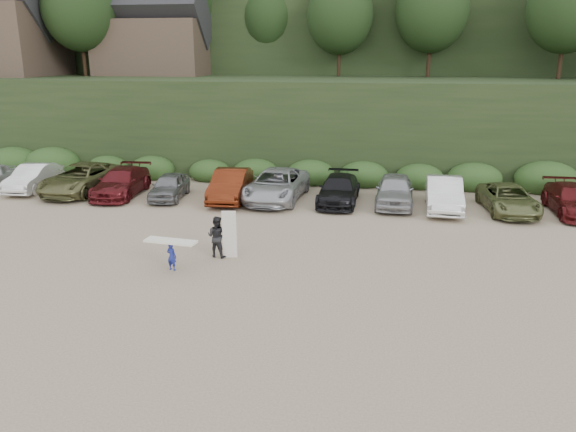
# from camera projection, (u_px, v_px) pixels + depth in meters

# --- Properties ---
(ground) EXTENTS (120.00, 120.00, 0.00)m
(ground) POSITION_uv_depth(u_px,v_px,m) (234.00, 271.00, 20.65)
(ground) COLOR tan
(ground) RESTS_ON ground
(hillside_backdrop) EXTENTS (90.00, 41.50, 28.00)m
(hillside_backdrop) POSITION_uv_depth(u_px,v_px,m) (324.00, 12.00, 51.57)
(hillside_backdrop) COLOR black
(hillside_backdrop) RESTS_ON ground
(parked_cars) EXTENTS (39.68, 6.14, 1.64)m
(parked_cars) POSITION_uv_depth(u_px,v_px,m) (300.00, 188.00, 29.86)
(parked_cars) COLOR #B8B9BD
(parked_cars) RESTS_ON ground
(child_surfer) EXTENTS (1.99, 0.77, 1.16)m
(child_surfer) POSITION_uv_depth(u_px,v_px,m) (171.00, 250.00, 20.50)
(child_surfer) COLOR navy
(child_surfer) RESTS_ON ground
(adult_surfer) EXTENTS (1.29, 0.78, 1.94)m
(adult_surfer) POSITION_uv_depth(u_px,v_px,m) (218.00, 236.00, 21.85)
(adult_surfer) COLOR black
(adult_surfer) RESTS_ON ground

